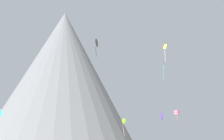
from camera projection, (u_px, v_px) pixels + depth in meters
name	position (u px, v px, depth m)	size (l,w,h in m)	color
rock_massif	(59.00, 81.00, 114.10)	(61.68, 61.68, 55.64)	slate
kite_cyan_high	(163.00, 69.00, 94.93)	(0.28, 0.82, 5.10)	#33BCDB
kite_lime_low	(124.00, 122.00, 75.18)	(1.36, 0.78, 4.66)	#8CD133
kite_yellow_high	(165.00, 49.00, 79.09)	(1.09, 0.70, 5.00)	yellow
kite_rainbow_low	(177.00, 112.00, 91.18)	(1.84, 1.84, 3.36)	#E5668C
kite_indigo_low	(161.00, 116.00, 79.23)	(0.53, 2.35, 2.36)	#5138B2
kite_black_mid	(96.00, 43.00, 63.33)	(1.08, 2.02, 4.10)	black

